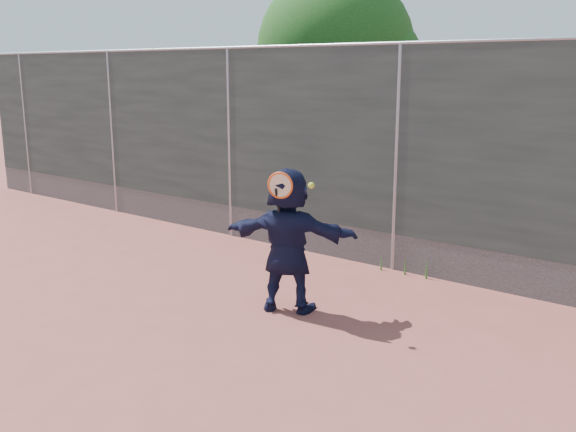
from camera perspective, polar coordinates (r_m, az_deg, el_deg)
The scene contains 6 objects.
ground at distance 6.29m, azimuth -6.63°, elevation -12.34°, with size 80.00×80.00×0.00m, color #9E4C42.
player at distance 7.14m, azimuth 0.00°, elevation -2.14°, with size 1.52×0.48×1.64m, color #121634.
fence at distance 8.61m, azimuth 9.65°, elevation 5.44°, with size 20.00×0.06×3.03m.
swing_action at distance 6.80m, azimuth -0.44°, elevation 2.60°, with size 0.55×0.14×0.51m.
tree_left at distance 12.62m, azimuth 4.96°, elevation 14.06°, with size 3.15×3.00×4.53m.
weed_clump at distance 8.68m, azimuth 10.64°, elevation -4.35°, with size 0.68×0.07×0.30m.
Camera 1 is at (4.03, -4.03, 2.67)m, focal length 40.00 mm.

